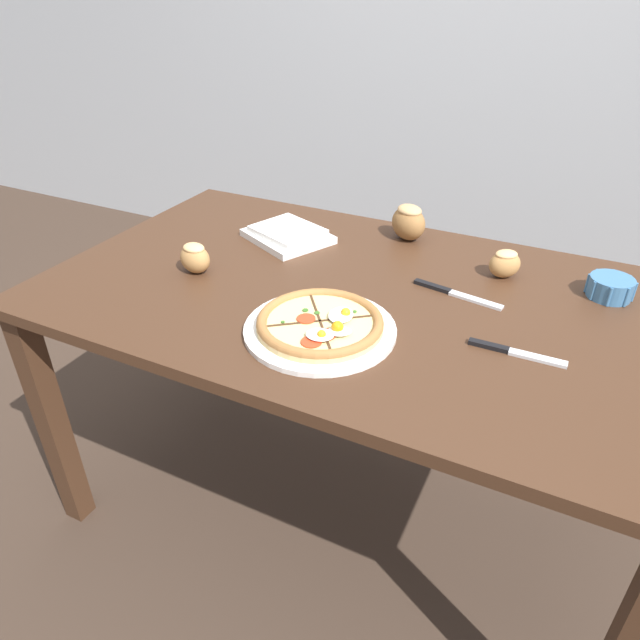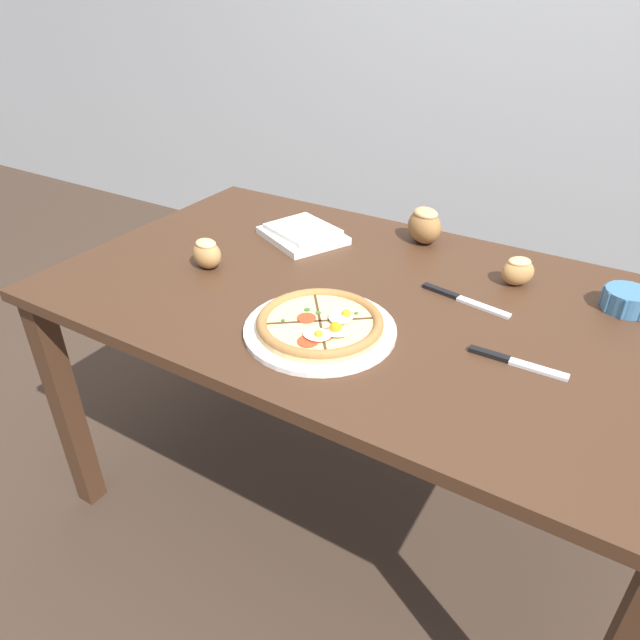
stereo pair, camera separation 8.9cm
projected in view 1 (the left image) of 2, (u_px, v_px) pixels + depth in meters
ground_plane at (347, 499)px, 1.78m from camera, size 12.00×12.00×0.00m
wall_back at (516, 1)px, 2.33m from camera, size 10.00×0.06×2.60m
dining_table at (353, 321)px, 1.44m from camera, size 1.52×0.91×0.75m
pizza at (320, 325)px, 1.22m from camera, size 0.33×0.33×0.06m
ramekin_bowl at (611, 287)px, 1.35m from camera, size 0.11×0.11×0.05m
napkin_folded at (288, 234)px, 1.64m from camera, size 0.28×0.27×0.04m
bread_piece_near at (505, 263)px, 1.43m from camera, size 0.10×0.10×0.07m
bread_piece_mid at (195, 257)px, 1.45m from camera, size 0.10×0.08×0.08m
bread_piece_far at (409, 222)px, 1.62m from camera, size 0.14×0.13×0.10m
knife_main at (515, 352)px, 1.16m from camera, size 0.20×0.02×0.01m
knife_spare at (456, 294)px, 1.36m from camera, size 0.22×0.06×0.01m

